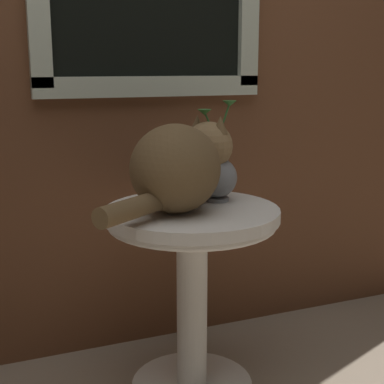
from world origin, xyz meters
TOP-DOWN VIEW (x-y plane):
  - wicker_side_table at (0.25, 0.30)m, footprint 0.53×0.53m
  - cat at (0.21, 0.28)m, footprint 0.51×0.39m
  - pewter_vase_with_ivy at (0.36, 0.35)m, footprint 0.13×0.13m

SIDE VIEW (x-z plane):
  - wicker_side_table at x=0.25m, z-range 0.12..0.73m
  - pewter_vase_with_ivy at x=0.36m, z-range 0.55..0.86m
  - cat at x=0.21m, z-range 0.61..0.88m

